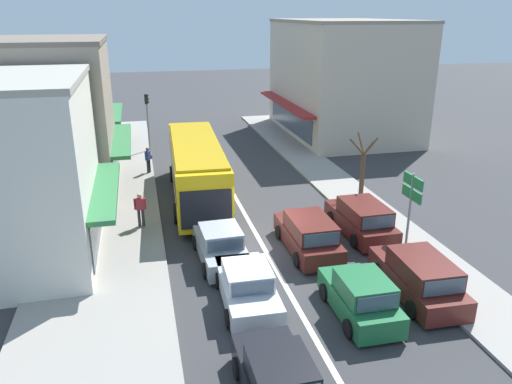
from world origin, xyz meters
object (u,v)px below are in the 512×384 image
Objects in this scene: traffic_light_downstreet at (147,113)px; pedestrian_with_handbag_near at (148,158)px; parked_wagon_kerb_second at (361,219)px; wagon_adjacent_lane_trail at (308,235)px; street_tree_right at (362,174)px; sedan_queue_gap_filler at (280,384)px; hatchback_behind_bus_near at (361,297)px; city_bus at (196,167)px; sedan_adjacent_lane_lead at (247,287)px; directional_road_sign at (412,195)px; parked_wagon_kerb_front at (419,277)px; sedan_behind_bus_mid at (221,246)px; pedestrian_browsing_midblock at (140,208)px.

traffic_light_downstreet reaches higher than pedestrian_with_handbag_near.
parked_wagon_kerb_second is 14.59m from pedestrian_with_handbag_near.
street_tree_right is at bearing 43.81° from wagon_adjacent_lane_trail.
wagon_adjacent_lane_trail is 19.05m from traffic_light_downstreet.
sedan_queue_gap_filler is at bearing -84.83° from traffic_light_downstreet.
hatchback_behind_bus_near is at bearing 41.40° from sedan_queue_gap_filler.
sedan_adjacent_lane_lead is at bearing -87.74° from city_bus.
sedan_adjacent_lane_lead and sedan_queue_gap_filler have the same top height.
parked_wagon_kerb_second reaches higher than sedan_queue_gap_filler.
street_tree_right is at bearing -53.52° from traffic_light_downstreet.
city_bus is at bearing 117.68° from wagon_adjacent_lane_trail.
pedestrian_with_handbag_near is (-9.16, 11.34, 0.32)m from parked_wagon_kerb_second.
directional_road_sign is at bearing -62.98° from traffic_light_downstreet.
directional_road_sign is (0.92, -2.41, 1.96)m from parked_wagon_kerb_second.
traffic_light_downstreet is 2.58× the size of pedestrian_with_handbag_near.
parked_wagon_kerb_front is at bearing -61.91° from pedestrian_with_handbag_near.
hatchback_behind_bus_near is 4.98m from sedan_queue_gap_filler.
pedestrian_with_handbag_near is at bearing 116.71° from wagon_adjacent_lane_trail.
directional_road_sign is at bearing -53.73° from pedestrian_with_handbag_near.
wagon_adjacent_lane_trail is (3.76, 0.00, 0.08)m from sedan_behind_bus_mid.
pedestrian_with_handbag_near is (-6.35, 17.41, 0.36)m from hatchback_behind_bus_near.
street_tree_right is (4.15, 9.09, 1.16)m from hatchback_behind_bus_near.
sedan_adjacent_lane_lead is 1.00× the size of sedan_behind_bus_mid.
directional_road_sign is (7.25, 2.05, 2.04)m from sedan_adjacent_lane_lead.
sedan_queue_gap_filler is 10.40m from directional_road_sign.
street_tree_right is 2.38× the size of pedestrian_with_handbag_near.
sedan_behind_bus_mid is 6.77m from parked_wagon_kerb_second.
sedan_behind_bus_mid is 7.74m from parked_wagon_kerb_front.
street_tree_right is (7.66, 7.48, 1.21)m from sedan_adjacent_lane_lead.
parked_wagon_kerb_second is 2.77× the size of pedestrian_with_handbag_near.
sedan_behind_bus_mid is 1.18× the size of directional_road_sign.
hatchback_behind_bus_near is (3.93, -12.29, -1.17)m from city_bus.
sedan_queue_gap_filler is 12.73m from pedestrian_browsing_midblock.
sedan_adjacent_lane_lead is 4.91m from sedan_queue_gap_filler.
street_tree_right is 11.16m from pedestrian_browsing_midblock.
hatchback_behind_bus_near is 0.82× the size of parked_wagon_kerb_front.
city_bus is at bearing 90.74° from sedan_queue_gap_filler.
sedan_behind_bus_mid is at bearing -82.91° from traffic_light_downstreet.
city_bus is 8.31m from wagon_adjacent_lane_trail.
pedestrian_browsing_midblock is (-3.11, 4.01, 0.40)m from sedan_behind_bus_mid.
sedan_adjacent_lane_lead is at bearing -64.87° from pedestrian_browsing_midblock.
pedestrian_browsing_midblock is (-6.87, 4.01, 0.32)m from wagon_adjacent_lane_trail.
wagon_adjacent_lane_trail reaches higher than sedan_behind_bus_mid.
pedestrian_with_handbag_near is at bearing 115.31° from city_bus.
directional_road_sign reaches higher than wagon_adjacent_lane_trail.
pedestrian_browsing_midblock reaches higher than sedan_behind_bus_mid.
street_tree_right is (0.41, 5.43, -0.83)m from directional_road_sign.
wagon_adjacent_lane_trail is at bearing -30.25° from pedestrian_browsing_midblock.
wagon_adjacent_lane_trail is (3.40, 3.39, 0.08)m from sedan_adjacent_lane_lead.
directional_road_sign is 2.21× the size of pedestrian_with_handbag_near.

